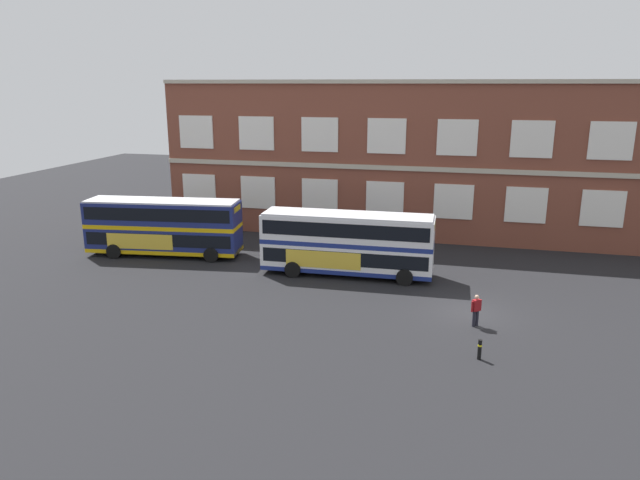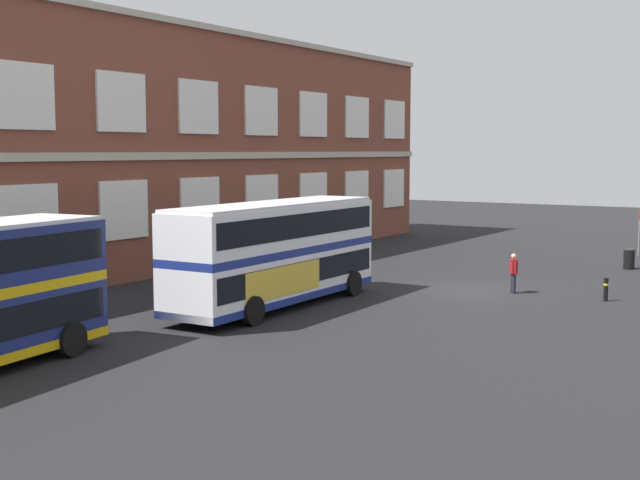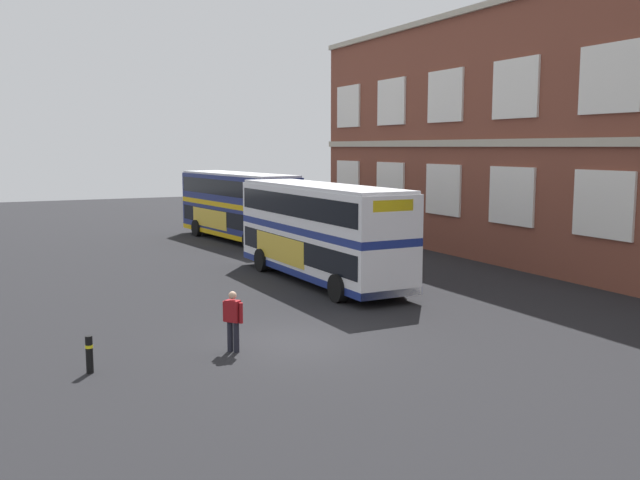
# 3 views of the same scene
# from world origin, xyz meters

# --- Properties ---
(ground_plane) EXTENTS (120.00, 120.00, 0.00)m
(ground_plane) POSITION_xyz_m (0.00, 2.00, 0.00)
(ground_plane) COLOR black
(double_decker_near) EXTENTS (11.23, 3.88, 4.07)m
(double_decker_near) POSITION_xyz_m (-21.57, 5.95, 2.15)
(double_decker_near) COLOR navy
(double_decker_near) RESTS_ON ground
(double_decker_middle) EXTENTS (11.06, 3.06, 4.07)m
(double_decker_middle) POSITION_xyz_m (-7.84, 4.71, 2.15)
(double_decker_middle) COLOR silver
(double_decker_middle) RESTS_ON ground
(waiting_passenger) EXTENTS (0.56, 0.48, 1.70)m
(waiting_passenger) POSITION_xyz_m (0.25, -1.92, 0.93)
(waiting_passenger) COLOR black
(waiting_passenger) RESTS_ON ground
(safety_bollard_east) EXTENTS (0.19, 0.19, 0.95)m
(safety_bollard_east) POSITION_xyz_m (0.42, -5.74, 0.49)
(safety_bollard_east) COLOR black
(safety_bollard_east) RESTS_ON ground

